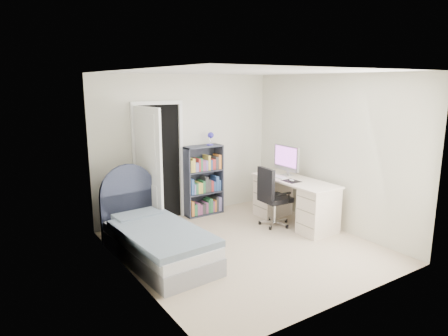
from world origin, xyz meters
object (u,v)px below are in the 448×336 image
desk (294,199)px  nightstand (133,206)px  bed (156,239)px  floor_lamp (151,191)px  bookcase (204,183)px  office_chair (271,194)px

desk → nightstand: bearing=152.9°
nightstand → desk: desk is taller
bed → nightstand: bearing=83.7°
bed → floor_lamp: bearing=69.0°
bed → bookcase: size_ratio=1.31×
bed → office_chair: bed is taller
nightstand → office_chair: office_chair is taller
nightstand → bookcase: bearing=2.1°
bookcase → desk: (1.02, -1.27, -0.15)m
nightstand → desk: (2.39, -1.22, 0.03)m
bed → nightstand: size_ratio=3.28×
nightstand → desk: bearing=-27.1°
nightstand → office_chair: bearing=-29.3°
nightstand → office_chair: 2.28m
bookcase → desk: 1.64m
nightstand → floor_lamp: size_ratio=0.42×
nightstand → bookcase: 1.38m
office_chair → bed: bearing=-177.2°
desk → bookcase: bearing=128.8°
bed → desk: size_ratio=1.24×
office_chair → bookcase: bearing=118.1°
desk → office_chair: desk is taller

